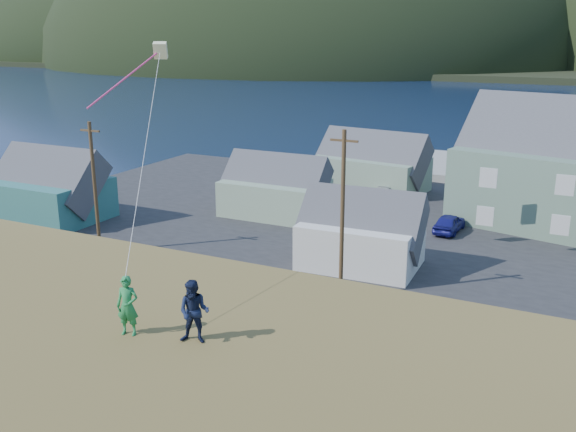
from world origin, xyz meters
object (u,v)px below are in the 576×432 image
Objects in this scene: shed_teal at (48,188)px; kite_flyer_green at (128,306)px; shed_palegreen_near at (275,188)px; shed_white at (361,232)px; wharf at (435,165)px; shed_palegreen_far at (372,163)px; kite_flyer_navy at (194,312)px.

kite_flyer_green reaches higher than shed_teal.
shed_white is at bearing -38.52° from shed_palegreen_near.
shed_palegreen_far is (-3.12, -12.83, 2.24)m from wharf.
shed_palegreen_near is at bearing 30.17° from shed_teal.
kite_flyer_navy reaches higher than wharf.
shed_palegreen_far is (-6.27, 20.28, 0.28)m from shed_white.
shed_palegreen_far reaches higher than wharf.
kite_flyer_green is (2.66, -25.48, 5.60)m from shed_white.
shed_teal is at bearing 123.72° from kite_flyer_green.
kite_flyer_green reaches higher than wharf.
wharf is 3.23× the size of shed_white.
shed_teal is 29.21m from shed_palegreen_far.
kite_flyer_green is (13.21, -33.82, 5.63)m from shed_palegreen_near.
shed_teal is 5.71× the size of kite_flyer_green.
kite_flyer_green is at bearing 175.43° from kite_flyer_navy.
shed_palegreen_far is 6.92× the size of kite_flyer_green.
kite_flyer_navy is (1.80, 0.40, 0.03)m from kite_flyer_green.
kite_flyer_green is (8.93, -45.76, 5.31)m from shed_palegreen_far.
shed_palegreen_far is (4.28, 11.95, 0.31)m from shed_palegreen_near.
kite_flyer_green is at bearing -71.02° from shed_palegreen_far.
shed_palegreen_far is at bearing -103.65° from wharf.
shed_teal is 0.83× the size of shed_palegreen_far.
shed_teal is (-23.28, -33.96, 2.26)m from wharf.
shed_teal is at bearing 179.39° from shed_white.
wharf is at bearing 79.63° from kite_flyer_green.
kite_flyer_green is at bearing -86.50° from shed_white.
wharf is 15.53× the size of kite_flyer_navy.
shed_white is (10.55, -8.33, 0.03)m from shed_palegreen_near.
kite_flyer_navy reaches higher than shed_white.
kite_flyer_green is at bearing -40.11° from shed_teal.
shed_white is at bearing 82.98° from kite_flyer_navy.
shed_teal is 26.45m from shed_white.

